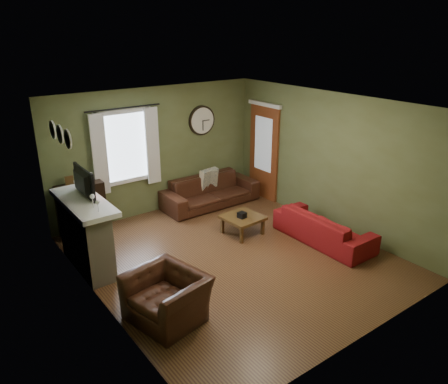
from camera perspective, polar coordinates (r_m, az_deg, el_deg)
floor at (r=7.56m, az=1.20°, el=-8.50°), size 4.60×5.20×0.00m
ceiling at (r=6.67m, az=1.37°, el=11.32°), size 4.60×5.20×0.00m
wall_left at (r=6.00m, az=-16.48°, el=-3.74°), size 0.00×5.20×2.60m
wall_right at (r=8.54m, az=13.64°, el=3.93°), size 0.00×5.20×2.60m
wall_back at (r=9.11m, az=-8.77°, el=5.34°), size 4.60×0.00×2.60m
wall_front at (r=5.37m, az=18.55°, el=-7.00°), size 4.60×0.00×2.60m
fireplace at (r=7.36m, az=-17.62°, el=-5.59°), size 0.40×1.40×1.10m
firebox at (r=7.52m, az=-16.04°, el=-6.95°), size 0.04×0.60×0.55m
mantel at (r=7.13m, az=-17.90°, el=-1.28°), size 0.58×1.60×0.08m
tv at (r=7.20m, az=-18.34°, el=0.70°), size 0.08×0.60×0.35m
tv_screen at (r=7.20m, az=-17.79°, el=1.25°), size 0.02×0.62×0.36m
medallion_left at (r=6.43m, az=-19.73°, el=6.53°), size 0.28×0.28×0.03m
medallion_mid at (r=6.75m, az=-20.63°, el=7.07°), size 0.28×0.28×0.03m
medallion_right at (r=7.09m, az=-21.46°, el=7.57°), size 0.28×0.28×0.03m
window_pane at (r=8.75m, az=-12.84°, el=5.77°), size 1.00×0.02×1.30m
curtain_rod at (r=8.50m, az=-12.98°, el=10.64°), size 0.03×0.03×1.50m
curtain_left at (r=8.48m, az=-15.92°, el=4.65°), size 0.28×0.04×1.55m
curtain_right at (r=8.90m, az=-9.31°, el=5.94°), size 0.28×0.04×1.55m
wall_clock at (r=9.49m, az=-2.86°, el=9.30°), size 0.64×0.06×0.64m
door at (r=9.82m, az=5.22°, el=5.13°), size 0.05×0.90×2.10m
bookshelf at (r=8.57m, az=-18.09°, el=-2.16°), size 0.84×0.36×1.00m
book at (r=8.50m, az=-19.37°, el=0.81°), size 0.24×0.25×0.02m
sofa_brown at (r=9.56m, az=-1.79°, el=0.10°), size 2.15×0.84×0.63m
pillow_left at (r=9.63m, az=-2.02°, el=1.76°), size 0.46×0.20×0.44m
pillow_right at (r=9.63m, az=-2.05°, el=1.75°), size 0.41×0.19×0.40m
sofa_red at (r=8.17m, az=12.89°, el=-4.49°), size 0.75×1.91×0.56m
armchair at (r=6.04m, az=-7.47°, el=-13.44°), size 1.07×1.16×0.65m
coffee_table at (r=8.29m, az=2.43°, el=-4.32°), size 0.72×0.72×0.36m
tissue_box at (r=8.14m, az=2.36°, el=-3.11°), size 0.16×0.16×0.11m
wine_glass_a at (r=6.57m, az=-16.14°, el=-1.79°), size 0.06×0.06×0.18m
wine_glass_b at (r=6.74m, az=-16.78°, el=-1.14°), size 0.07×0.07×0.21m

